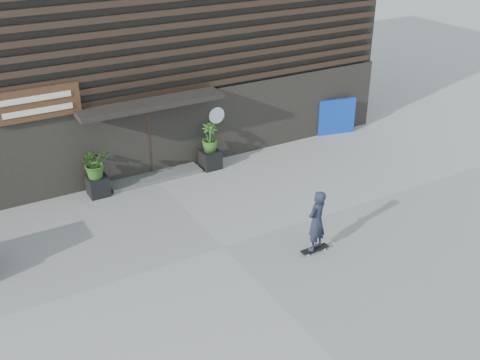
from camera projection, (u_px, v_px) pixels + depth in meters
ground at (223, 247)px, 15.06m from camera, size 80.00×80.00×0.00m
entrance_step at (155, 176)px, 18.59m from camera, size 3.00×0.80×0.12m
planter_pot_left at (98, 186)px, 17.49m from camera, size 0.60×0.60×0.60m
bamboo_left at (95, 162)px, 17.13m from camera, size 0.86×0.75×0.96m
planter_pot_right at (210, 159)px, 19.17m from camera, size 0.60×0.60×0.60m
bamboo_right at (210, 138)px, 18.82m from camera, size 0.54×0.54×0.96m
blue_tarp at (337, 117)px, 21.66m from camera, size 1.43×0.42×1.35m
building at (90, 21)px, 20.96m from camera, size 18.00×11.00×8.00m
skateboarder at (317, 221)px, 14.48m from camera, size 0.78×0.57×1.74m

